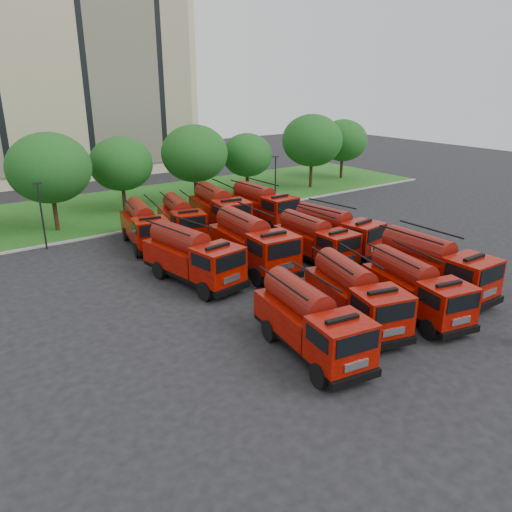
{
  "coord_description": "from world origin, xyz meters",
  "views": [
    {
      "loc": [
        -18.08,
        -21.18,
        12.35
      ],
      "look_at": [
        -0.95,
        2.54,
        1.8
      ],
      "focal_mm": 35.0,
      "sensor_mm": 36.0,
      "label": 1
    }
  ],
  "objects_px": {
    "fire_truck_2": "(415,288)",
    "fire_truck_11": "(262,205)",
    "fire_truck_4": "(192,256)",
    "fire_truck_7": "(335,231)",
    "fire_truck_6": "(315,240)",
    "fire_truck_8": "(144,225)",
    "firefighter_0": "(447,337)",
    "fire_truck_9": "(181,219)",
    "fire_truck_5": "(252,243)",
    "fire_truck_10": "(219,209)",
    "fire_truck_3": "(433,265)",
    "fire_truck_0": "(310,321)",
    "firefighter_2": "(494,291)",
    "firefighter_3": "(477,287)",
    "firefighter_4": "(333,305)",
    "fire_truck_1": "(355,295)",
    "firefighter_5": "(373,250)"
  },
  "relations": [
    {
      "from": "fire_truck_3",
      "to": "fire_truck_8",
      "type": "distance_m",
      "value": 21.16
    },
    {
      "from": "fire_truck_7",
      "to": "fire_truck_3",
      "type": "bearing_deg",
      "value": -100.17
    },
    {
      "from": "fire_truck_0",
      "to": "fire_truck_9",
      "type": "relative_size",
      "value": 1.04
    },
    {
      "from": "firefighter_4",
      "to": "fire_truck_9",
      "type": "bearing_deg",
      "value": -50.03
    },
    {
      "from": "fire_truck_7",
      "to": "fire_truck_8",
      "type": "relative_size",
      "value": 1.03
    },
    {
      "from": "fire_truck_0",
      "to": "firefighter_5",
      "type": "distance_m",
      "value": 16.08
    },
    {
      "from": "fire_truck_5",
      "to": "firefighter_2",
      "type": "height_order",
      "value": "fire_truck_5"
    },
    {
      "from": "fire_truck_9",
      "to": "fire_truck_10",
      "type": "relative_size",
      "value": 0.89
    },
    {
      "from": "fire_truck_0",
      "to": "firefighter_2",
      "type": "bearing_deg",
      "value": 3.96
    },
    {
      "from": "firefighter_3",
      "to": "fire_truck_3",
      "type": "bearing_deg",
      "value": -61.77
    },
    {
      "from": "fire_truck_8",
      "to": "firefighter_4",
      "type": "xyz_separation_m",
      "value": [
        4.32,
        -16.34,
        -1.6
      ]
    },
    {
      "from": "fire_truck_9",
      "to": "firefighter_3",
      "type": "bearing_deg",
      "value": -50.71
    },
    {
      "from": "fire_truck_1",
      "to": "fire_truck_9",
      "type": "bearing_deg",
      "value": 106.03
    },
    {
      "from": "fire_truck_7",
      "to": "firefighter_4",
      "type": "distance_m",
      "value": 9.26
    },
    {
      "from": "fire_truck_2",
      "to": "fire_truck_10",
      "type": "bearing_deg",
      "value": 102.08
    },
    {
      "from": "fire_truck_10",
      "to": "firefighter_0",
      "type": "xyz_separation_m",
      "value": [
        -0.72,
        -22.89,
        -1.78
      ]
    },
    {
      "from": "fire_truck_5",
      "to": "fire_truck_7",
      "type": "bearing_deg",
      "value": -3.47
    },
    {
      "from": "firefighter_3",
      "to": "firefighter_4",
      "type": "bearing_deg",
      "value": -59.69
    },
    {
      "from": "firefighter_0",
      "to": "firefighter_2",
      "type": "xyz_separation_m",
      "value": [
        7.36,
        1.75,
        0.0
      ]
    },
    {
      "from": "fire_truck_9",
      "to": "fire_truck_10",
      "type": "bearing_deg",
      "value": 16.38
    },
    {
      "from": "fire_truck_6",
      "to": "firefighter_2",
      "type": "bearing_deg",
      "value": -61.16
    },
    {
      "from": "fire_truck_4",
      "to": "fire_truck_3",
      "type": "bearing_deg",
      "value": -50.75
    },
    {
      "from": "fire_truck_0",
      "to": "fire_truck_5",
      "type": "height_order",
      "value": "fire_truck_5"
    },
    {
      "from": "fire_truck_4",
      "to": "fire_truck_10",
      "type": "bearing_deg",
      "value": 41.34
    },
    {
      "from": "fire_truck_11",
      "to": "fire_truck_10",
      "type": "bearing_deg",
      "value": 167.17
    },
    {
      "from": "firefighter_3",
      "to": "fire_truck_7",
      "type": "bearing_deg",
      "value": -114.04
    },
    {
      "from": "fire_truck_2",
      "to": "fire_truck_11",
      "type": "height_order",
      "value": "fire_truck_11"
    },
    {
      "from": "fire_truck_4",
      "to": "firefighter_0",
      "type": "xyz_separation_m",
      "value": [
        6.89,
        -13.84,
        -1.74
      ]
    },
    {
      "from": "fire_truck_1",
      "to": "firefighter_2",
      "type": "relative_size",
      "value": 4.11
    },
    {
      "from": "fire_truck_4",
      "to": "fire_truck_7",
      "type": "bearing_deg",
      "value": -14.8
    },
    {
      "from": "fire_truck_9",
      "to": "fire_truck_2",
      "type": "bearing_deg",
      "value": -67.14
    },
    {
      "from": "fire_truck_4",
      "to": "firefighter_4",
      "type": "bearing_deg",
      "value": -66.36
    },
    {
      "from": "fire_truck_3",
      "to": "firefighter_2",
      "type": "xyz_separation_m",
      "value": [
        3.35,
        -2.23,
        -1.73
      ]
    },
    {
      "from": "fire_truck_9",
      "to": "fire_truck_7",
      "type": "bearing_deg",
      "value": -41.08
    },
    {
      "from": "firefighter_4",
      "to": "firefighter_0",
      "type": "bearing_deg",
      "value": 144.53
    },
    {
      "from": "fire_truck_8",
      "to": "fire_truck_6",
      "type": "bearing_deg",
      "value": -40.05
    },
    {
      "from": "fire_truck_8",
      "to": "firefighter_0",
      "type": "height_order",
      "value": "fire_truck_8"
    },
    {
      "from": "fire_truck_11",
      "to": "fire_truck_7",
      "type": "bearing_deg",
      "value": -92.67
    },
    {
      "from": "fire_truck_0",
      "to": "firefighter_2",
      "type": "height_order",
      "value": "fire_truck_0"
    },
    {
      "from": "firefighter_0",
      "to": "firefighter_3",
      "type": "xyz_separation_m",
      "value": [
        7.05,
        2.73,
        0.0
      ]
    },
    {
      "from": "fire_truck_1",
      "to": "firefighter_0",
      "type": "bearing_deg",
      "value": -39.4
    },
    {
      "from": "fire_truck_3",
      "to": "fire_truck_11",
      "type": "relative_size",
      "value": 1.02
    },
    {
      "from": "fire_truck_6",
      "to": "fire_truck_11",
      "type": "relative_size",
      "value": 0.93
    },
    {
      "from": "firefighter_2",
      "to": "fire_truck_1",
      "type": "bearing_deg",
      "value": 88.66
    },
    {
      "from": "fire_truck_0",
      "to": "fire_truck_2",
      "type": "xyz_separation_m",
      "value": [
        7.28,
        -0.34,
        -0.07
      ]
    },
    {
      "from": "fire_truck_7",
      "to": "firefighter_0",
      "type": "distance_m",
      "value": 13.46
    },
    {
      "from": "fire_truck_6",
      "to": "firefighter_0",
      "type": "relative_size",
      "value": 4.56
    },
    {
      "from": "fire_truck_6",
      "to": "firefighter_0",
      "type": "bearing_deg",
      "value": -97.71
    },
    {
      "from": "fire_truck_6",
      "to": "firefighter_5",
      "type": "xyz_separation_m",
      "value": [
        5.11,
        -0.93,
        -1.59
      ]
    },
    {
      "from": "fire_truck_4",
      "to": "fire_truck_9",
      "type": "bearing_deg",
      "value": 57.74
    }
  ]
}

